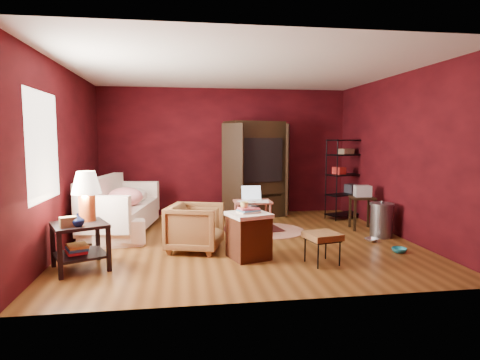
# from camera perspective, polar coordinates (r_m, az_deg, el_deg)

# --- Properties ---
(room) EXTENTS (5.54, 5.04, 2.84)m
(room) POSITION_cam_1_polar(r_m,az_deg,el_deg) (6.52, -0.07, 3.32)
(room) COLOR brown
(room) RESTS_ON ground
(sofa) EXTENTS (0.78, 2.09, 0.80)m
(sofa) POSITION_cam_1_polar(r_m,az_deg,el_deg) (7.48, -16.45, -4.31)
(sofa) COLOR white
(sofa) RESTS_ON ground
(armchair) EXTENTS (0.90, 0.93, 0.78)m
(armchair) POSITION_cam_1_polar(r_m,az_deg,el_deg) (6.14, -6.39, -6.40)
(armchair) COLOR black
(armchair) RESTS_ON ground
(pet_bowl_steel) EXTENTS (0.22, 0.13, 0.22)m
(pet_bowl_steel) POSITION_cam_1_polar(r_m,az_deg,el_deg) (7.03, 18.24, -7.44)
(pet_bowl_steel) COLOR silver
(pet_bowl_steel) RESTS_ON ground
(pet_bowl_turquoise) EXTENTS (0.22, 0.07, 0.22)m
(pet_bowl_turquoise) POSITION_cam_1_polar(r_m,az_deg,el_deg) (6.52, 21.72, -8.63)
(pet_bowl_turquoise) COLOR teal
(pet_bowl_turquoise) RESTS_ON ground
(vase) EXTENTS (0.20, 0.21, 0.16)m
(vase) POSITION_cam_1_polar(r_m,az_deg,el_deg) (5.40, -22.06, -5.31)
(vase) COLOR #0C153C
(vase) RESTS_ON side_table
(mug) EXTENTS (0.11, 0.09, 0.11)m
(mug) POSITION_cam_1_polar(r_m,az_deg,el_deg) (5.62, 0.63, -3.46)
(mug) COLOR #FFE47C
(mug) RESTS_ON hamper
(side_table) EXTENTS (0.85, 0.85, 1.27)m
(side_table) POSITION_cam_1_polar(r_m,az_deg,el_deg) (5.65, -21.41, -4.04)
(side_table) COLOR black
(side_table) RESTS_ON ground
(sofa_cushions) EXTENTS (1.21, 2.32, 0.93)m
(sofa_cushions) POSITION_cam_1_polar(r_m,az_deg,el_deg) (7.49, -16.91, -3.90)
(sofa_cushions) COLOR white
(sofa_cushions) RESTS_ON sofa
(hamper) EXTENTS (0.67, 0.67, 0.75)m
(hamper) POSITION_cam_1_polar(r_m,az_deg,el_deg) (5.74, 1.23, -7.77)
(hamper) COLOR #4A2011
(hamper) RESTS_ON ground
(footstool) EXTENTS (0.50, 0.50, 0.43)m
(footstool) POSITION_cam_1_polar(r_m,az_deg,el_deg) (5.59, 11.64, -7.93)
(footstool) COLOR black
(footstool) RESTS_ON ground
(rug_round) EXTENTS (1.65, 1.65, 0.01)m
(rug_round) POSITION_cam_1_polar(r_m,az_deg,el_deg) (7.48, 4.17, -7.18)
(rug_round) COLOR beige
(rug_round) RESTS_ON ground
(rug_oriental) EXTENTS (1.17, 0.88, 0.01)m
(rug_oriental) POSITION_cam_1_polar(r_m,az_deg,el_deg) (7.53, 1.70, -7.00)
(rug_oriental) COLOR #491413
(rug_oriental) RESTS_ON ground
(laptop_desk) EXTENTS (0.68, 0.54, 0.83)m
(laptop_desk) POSITION_cam_1_polar(r_m,az_deg,el_deg) (7.28, 1.78, -3.44)
(laptop_desk) COLOR #BA6455
(laptop_desk) RESTS_ON ground
(tv_armoire) EXTENTS (1.55, 1.14, 2.06)m
(tv_armoire) POSITION_cam_1_polar(r_m,az_deg,el_deg) (8.64, 2.17, 1.78)
(tv_armoire) COLOR black
(tv_armoire) RESTS_ON ground
(wire_shelving) EXTENTS (0.89, 0.61, 1.68)m
(wire_shelving) POSITION_cam_1_polar(r_m,az_deg,el_deg) (8.78, 14.85, 0.66)
(wire_shelving) COLOR black
(wire_shelving) RESTS_ON ground
(small_stand) EXTENTS (0.47, 0.47, 0.83)m
(small_stand) POSITION_cam_1_polar(r_m,az_deg,el_deg) (7.82, 17.01, -2.27)
(small_stand) COLOR black
(small_stand) RESTS_ON ground
(trash_can) EXTENTS (0.51, 0.51, 0.64)m
(trash_can) POSITION_cam_1_polar(r_m,az_deg,el_deg) (7.36, 19.47, -5.36)
(trash_can) COLOR slate
(trash_can) RESTS_ON ground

